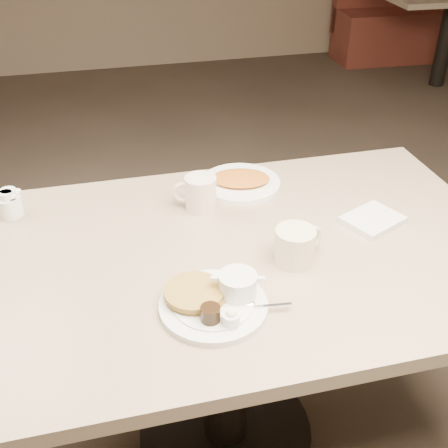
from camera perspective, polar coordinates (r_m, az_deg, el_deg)
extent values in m
cube|color=#4C3F33|center=(1.97, 0.15, -20.99)|extent=(7.00, 8.00, 0.02)
cube|color=tan|center=(1.43, 0.19, -3.44)|extent=(1.50, 0.90, 0.04)
cylinder|color=black|center=(1.67, 0.17, -13.25)|extent=(0.14, 0.14, 0.69)
cylinder|color=black|center=(1.95, 0.15, -20.56)|extent=(0.56, 0.56, 0.03)
cylinder|color=white|center=(1.25, -1.10, -8.41)|extent=(0.30, 0.30, 0.01)
cylinder|color=white|center=(1.24, -1.10, -8.08)|extent=(0.22, 0.22, 0.00)
cylinder|color=olive|center=(1.26, -2.88, -7.27)|extent=(0.17, 0.17, 0.01)
cylinder|color=olive|center=(1.24, -3.11, -6.97)|extent=(0.17, 0.17, 0.01)
cylinder|color=white|center=(1.25, 1.42, -6.30)|extent=(0.11, 0.11, 0.05)
cube|color=white|center=(1.24, -0.92, -5.65)|extent=(0.02, 0.01, 0.01)
cube|color=white|center=(1.24, 3.78, -5.68)|extent=(0.02, 0.01, 0.01)
ellipsoid|color=white|center=(1.24, 0.94, -5.72)|extent=(0.05, 0.05, 0.03)
ellipsoid|color=white|center=(1.23, 2.00, -6.01)|extent=(0.04, 0.04, 0.02)
cylinder|color=black|center=(1.19, -1.40, -9.27)|extent=(0.05, 0.05, 0.04)
cylinder|color=white|center=(1.18, 0.72, -9.75)|extent=(0.05, 0.05, 0.03)
ellipsoid|color=#F2EFBD|center=(1.17, 0.73, -9.25)|extent=(0.03, 0.03, 0.02)
cube|color=silver|center=(1.24, 4.80, -8.37)|extent=(0.10, 0.02, 0.00)
ellipsoid|color=silver|center=(1.24, 2.55, -8.12)|extent=(0.03, 0.03, 0.01)
cylinder|color=beige|center=(1.37, 7.29, -2.24)|extent=(0.13, 0.13, 0.09)
cylinder|color=black|center=(1.35, 7.41, -0.86)|extent=(0.10, 0.10, 0.01)
torus|color=beige|center=(1.40, 8.96, -1.46)|extent=(0.07, 0.04, 0.07)
cube|color=silver|center=(1.58, 15.06, 0.41)|extent=(0.19, 0.17, 0.02)
cylinder|color=#F3DFCB|center=(1.57, -2.40, 3.18)|extent=(0.11, 0.11, 0.10)
torus|color=#F3DFCB|center=(1.57, -4.20, 3.26)|extent=(0.07, 0.03, 0.07)
cylinder|color=white|center=(1.66, -21.06, 1.81)|extent=(0.08, 0.08, 0.06)
cylinder|color=white|center=(1.64, -21.34, 3.00)|extent=(0.06, 0.06, 0.02)
cone|color=white|center=(1.64, -20.48, 3.01)|extent=(0.02, 0.02, 0.02)
cylinder|color=white|center=(1.65, -21.30, 1.55)|extent=(0.05, 0.05, 0.06)
cylinder|color=white|center=(1.63, -21.58, 2.75)|extent=(0.04, 0.04, 0.02)
cone|color=white|center=(1.62, -20.95, 2.53)|extent=(0.02, 0.03, 0.02)
cylinder|color=white|center=(1.71, 1.71, 4.23)|extent=(0.29, 0.29, 0.01)
ellipsoid|color=#C67023|center=(1.70, 1.72, 4.74)|extent=(0.20, 0.16, 0.02)
cube|color=brown|center=(5.71, 17.67, 18.09)|extent=(1.22, 0.50, 0.45)
cylinder|color=black|center=(5.06, 21.80, 17.00)|extent=(0.13, 0.13, 0.71)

